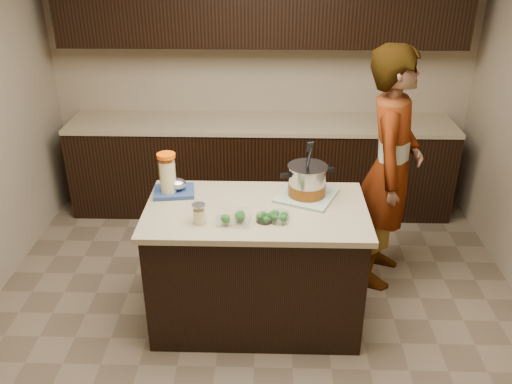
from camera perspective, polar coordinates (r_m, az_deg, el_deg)
ground_plane at (r=4.05m, az=0.00°, el=-12.99°), size 4.00×4.00×0.00m
room_shell at (r=3.23m, az=0.00°, el=11.06°), size 4.04×4.04×2.72m
back_cabinets at (r=5.12m, az=0.54°, el=8.01°), size 3.60×0.63×2.33m
island at (r=3.78m, az=0.00°, el=-7.71°), size 1.46×0.81×0.90m
dish_towel at (r=3.70m, az=5.34°, el=-0.36°), size 0.47×0.47×0.02m
stock_pot at (r=3.66m, az=5.40°, el=1.02°), size 0.37×0.34×0.38m
lemonade_pitcher at (r=3.70m, az=-9.28°, el=1.65°), size 0.15×0.15×0.30m
mason_jar at (r=3.37m, az=-6.02°, el=-2.33°), size 0.11×0.11×0.14m
broccoli_tub_left at (r=3.38m, az=2.48°, el=-2.69°), size 0.16×0.16×0.06m
broccoli_tub_right at (r=3.38m, az=0.91°, el=-2.74°), size 0.11×0.11×0.05m
broccoli_tub_rect at (r=3.37m, az=-2.32°, el=-2.72°), size 0.21×0.16×0.07m
blue_tray at (r=3.76m, az=-8.52°, el=0.34°), size 0.30×0.26×0.10m
person at (r=4.14m, az=13.92°, el=2.27°), size 0.64×0.78×1.86m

